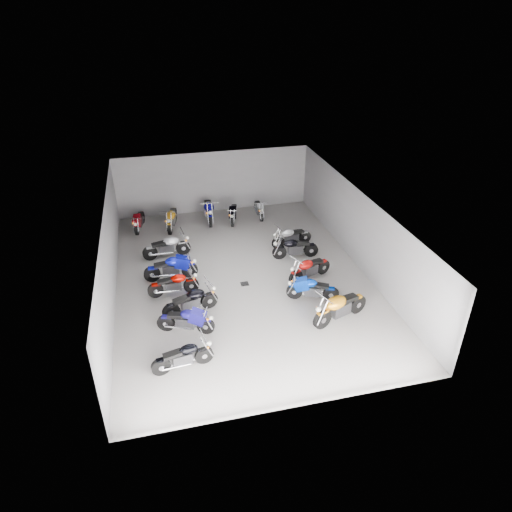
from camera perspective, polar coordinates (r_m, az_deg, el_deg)
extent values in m
plane|color=gray|center=(18.72, -1.75, -2.70)|extent=(14.00, 14.00, 0.00)
cube|color=slate|center=(24.22, -5.30, 9.21)|extent=(10.00, 0.10, 3.20)
cube|color=slate|center=(17.73, -17.84, -0.23)|extent=(0.10, 14.00, 3.20)
cube|color=slate|center=(19.42, 12.78, 3.21)|extent=(0.10, 14.00, 3.20)
cube|color=black|center=(17.21, -1.92, 6.40)|extent=(10.00, 14.00, 0.04)
cube|color=black|center=(18.30, -1.43, -3.50)|extent=(0.32, 0.32, 0.01)
cylinder|color=black|center=(14.62, -6.51, -12.22)|extent=(0.61, 0.21, 0.60)
cylinder|color=black|center=(14.45, -11.79, -13.39)|extent=(0.61, 0.23, 0.60)
cube|color=#2D2D30|center=(14.46, -9.16, -12.54)|extent=(0.64, 0.37, 0.37)
ellipsoid|color=black|center=(14.29, -8.44, -11.47)|extent=(0.68, 0.46, 0.34)
cube|color=black|center=(14.25, -10.43, -12.02)|extent=(0.60, 0.34, 0.17)
cylinder|color=black|center=(15.72, -6.30, -8.68)|extent=(0.62, 0.33, 0.61)
cylinder|color=black|center=(16.06, -11.19, -8.21)|extent=(0.62, 0.35, 0.61)
cube|color=#2D2D30|center=(15.82, -8.79, -8.18)|extent=(0.68, 0.48, 0.38)
ellipsoid|color=navy|center=(15.58, -8.13, -7.36)|extent=(0.74, 0.58, 0.34)
cube|color=black|center=(15.73, -9.96, -7.30)|extent=(0.64, 0.45, 0.17)
cylinder|color=black|center=(16.90, -5.87, -5.52)|extent=(0.66, 0.29, 0.64)
cylinder|color=black|center=(16.52, -10.55, -6.86)|extent=(0.66, 0.31, 0.64)
cube|color=#2D2D30|center=(16.63, -8.21, -5.91)|extent=(0.71, 0.46, 0.40)
ellipsoid|color=black|center=(16.51, -7.57, -4.79)|extent=(0.76, 0.57, 0.36)
cube|color=black|center=(16.39, -9.33, -5.40)|extent=(0.66, 0.43, 0.18)
cylinder|color=black|center=(17.85, -8.10, -3.65)|extent=(0.60, 0.14, 0.60)
cylinder|color=black|center=(17.79, -12.45, -4.23)|extent=(0.60, 0.16, 0.60)
cube|color=#2D2D30|center=(17.76, -10.30, -3.69)|extent=(0.62, 0.30, 0.38)
ellipsoid|color=#9E0600|center=(17.60, -9.72, -2.78)|extent=(0.65, 0.39, 0.34)
cube|color=black|center=(17.60, -11.34, -3.10)|extent=(0.58, 0.28, 0.17)
cylinder|color=black|center=(18.78, -8.29, -1.72)|extent=(0.67, 0.14, 0.66)
cylinder|color=black|center=(18.77, -12.86, -2.23)|extent=(0.67, 0.16, 0.66)
cube|color=#2D2D30|center=(18.70, -10.60, -1.70)|extent=(0.68, 0.32, 0.42)
ellipsoid|color=#0D14A2|center=(18.54, -9.99, -0.75)|extent=(0.71, 0.42, 0.37)
cube|color=black|center=(18.56, -11.70, -1.05)|extent=(0.64, 0.30, 0.19)
cylinder|color=black|center=(20.49, -9.07, 1.03)|extent=(0.66, 0.20, 0.65)
cylinder|color=black|center=(20.32, -13.10, 0.33)|extent=(0.66, 0.22, 0.65)
cube|color=#2D2D30|center=(20.34, -11.10, 0.93)|extent=(0.69, 0.38, 0.40)
ellipsoid|color=silver|center=(20.22, -10.58, 1.84)|extent=(0.73, 0.48, 0.36)
cube|color=black|center=(20.18, -12.08, 1.48)|extent=(0.64, 0.35, 0.18)
cylinder|color=black|center=(15.99, 8.28, -7.84)|extent=(0.73, 0.38, 0.72)
cylinder|color=black|center=(16.95, 12.51, -5.88)|extent=(0.74, 0.41, 0.72)
cube|color=#2D2D30|center=(16.39, 10.50, -6.52)|extent=(0.81, 0.57, 0.45)
ellipsoid|color=#C57A13|center=(16.03, 9.96, -5.78)|extent=(0.88, 0.69, 0.41)
cube|color=black|center=(16.42, 11.53, -5.19)|extent=(0.76, 0.53, 0.21)
cylinder|color=black|center=(17.37, 4.81, -4.45)|extent=(0.61, 0.33, 0.61)
cylinder|color=black|center=(17.38, 9.34, -4.75)|extent=(0.62, 0.35, 0.61)
cube|color=#2D2D30|center=(17.31, 7.10, -4.34)|extent=(0.68, 0.49, 0.38)
ellipsoid|color=#032C9D|center=(17.14, 6.46, -3.46)|extent=(0.74, 0.59, 0.34)
cube|color=black|center=(17.17, 8.16, -3.68)|extent=(0.63, 0.46, 0.17)
cylinder|color=black|center=(18.17, 4.99, -2.71)|extent=(0.64, 0.35, 0.64)
cylinder|color=black|center=(19.01, 8.35, -1.35)|extent=(0.65, 0.37, 0.64)
cube|color=#2D2D30|center=(18.53, 6.73, -1.75)|extent=(0.71, 0.52, 0.40)
ellipsoid|color=#A00D0A|center=(18.24, 6.27, -1.10)|extent=(0.78, 0.62, 0.36)
cube|color=black|center=(18.58, 7.52, -0.72)|extent=(0.67, 0.48, 0.18)
cylinder|color=black|center=(19.90, 2.95, 0.44)|extent=(0.63, 0.18, 0.63)
cylinder|color=black|center=(20.21, 6.89, 0.75)|extent=(0.63, 0.19, 0.63)
cube|color=#2D2D30|center=(20.00, 4.94, 0.84)|extent=(0.66, 0.34, 0.39)
ellipsoid|color=black|center=(19.80, 4.38, 1.59)|extent=(0.69, 0.44, 0.35)
cube|color=black|center=(19.94, 5.85, 1.60)|extent=(0.61, 0.32, 0.18)
cylinder|color=black|center=(20.71, 2.79, 1.66)|extent=(0.62, 0.24, 0.61)
cylinder|color=black|center=(21.31, 6.10, 2.38)|extent=(0.62, 0.26, 0.61)
cube|color=#2D2D30|center=(20.96, 4.48, 2.26)|extent=(0.66, 0.40, 0.38)
ellipsoid|color=#B6B5BA|center=(20.73, 4.00, 2.89)|extent=(0.71, 0.50, 0.34)
cube|color=black|center=(20.97, 5.24, 3.06)|extent=(0.62, 0.37, 0.17)
cylinder|color=black|center=(22.66, -14.65, 3.24)|extent=(0.24, 0.60, 0.59)
cylinder|color=black|center=(23.83, -14.04, 4.67)|extent=(0.25, 0.60, 0.59)
cube|color=#2D2D30|center=(23.21, -14.37, 4.18)|extent=(0.39, 0.64, 0.37)
ellipsoid|color=#A40B16|center=(22.91, -14.55, 4.62)|extent=(0.49, 0.69, 0.33)
cube|color=black|center=(23.36, -14.31, 5.06)|extent=(0.37, 0.60, 0.17)
cylinder|color=black|center=(22.35, -10.71, 3.45)|extent=(0.28, 0.68, 0.67)
cylinder|color=black|center=(23.70, -10.16, 5.07)|extent=(0.30, 0.69, 0.67)
cube|color=#2D2D30|center=(22.98, -10.45, 4.52)|extent=(0.46, 0.73, 0.42)
ellipsoid|color=orange|center=(22.63, -10.61, 5.04)|extent=(0.57, 0.79, 0.38)
cube|color=black|center=(23.16, -10.39, 5.53)|extent=(0.43, 0.69, 0.19)
cylinder|color=black|center=(22.80, -5.73, 4.46)|extent=(0.20, 0.73, 0.73)
cylinder|color=black|center=(24.29, -6.05, 6.09)|extent=(0.22, 0.74, 0.73)
cube|color=#2D2D30|center=(23.50, -5.91, 5.55)|extent=(0.39, 0.76, 0.45)
ellipsoid|color=#060465|center=(23.12, -5.90, 6.12)|extent=(0.50, 0.80, 0.41)
cube|color=black|center=(23.70, -6.02, 6.60)|extent=(0.36, 0.71, 0.21)
cylinder|color=black|center=(22.78, -2.96, 4.37)|extent=(0.28, 0.60, 0.59)
cylinder|color=black|center=(24.00, -2.70, 5.74)|extent=(0.29, 0.61, 0.59)
cube|color=#2D2D30|center=(23.35, -2.83, 5.28)|extent=(0.43, 0.66, 0.37)
ellipsoid|color=black|center=(23.04, -2.89, 5.74)|extent=(0.53, 0.71, 0.33)
cube|color=black|center=(23.51, -2.79, 6.16)|extent=(0.40, 0.61, 0.17)
cylinder|color=black|center=(23.32, 0.67, 4.99)|extent=(0.14, 0.57, 0.57)
cylinder|color=black|center=(24.46, 0.05, 6.22)|extent=(0.16, 0.57, 0.57)
cube|color=#2D2D30|center=(23.85, 0.35, 5.82)|extent=(0.29, 0.58, 0.35)
ellipsoid|color=silver|center=(23.56, 0.45, 6.26)|extent=(0.38, 0.61, 0.32)
cube|color=black|center=(24.01, 0.22, 6.63)|extent=(0.27, 0.55, 0.16)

